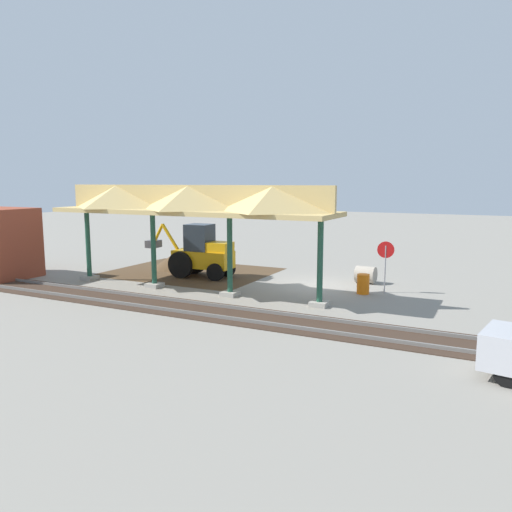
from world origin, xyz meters
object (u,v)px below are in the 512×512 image
object	(u,v)px
traffic_barrel	(363,284)
stop_sign	(386,256)
backhoe	(201,253)
concrete_pipe	(366,275)

from	to	relation	value
traffic_barrel	stop_sign	bearing A→B (deg)	-140.33
backhoe	concrete_pipe	bearing A→B (deg)	-164.73
stop_sign	concrete_pipe	distance (m)	2.56
concrete_pipe	traffic_barrel	xyz separation A→B (m)	(-0.50, 2.46, 0.02)
traffic_barrel	backhoe	bearing A→B (deg)	-1.24
backhoe	concrete_pipe	world-z (taller)	backhoe
stop_sign	backhoe	world-z (taller)	backhoe
stop_sign	concrete_pipe	xyz separation A→B (m)	(1.32, -1.78, -1.28)
concrete_pipe	traffic_barrel	world-z (taller)	traffic_barrel
stop_sign	backhoe	distance (m)	9.65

